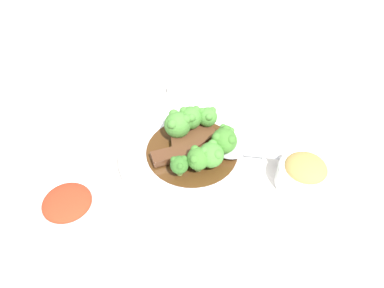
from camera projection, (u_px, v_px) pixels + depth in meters
name	position (u px, v px, depth m)	size (l,w,h in m)	color
ground_plane	(192.00, 156.00, 0.73)	(4.00, 4.00, 0.00)	silver
main_plate	(192.00, 152.00, 0.72)	(0.28, 0.28, 0.02)	white
beef_strip_0	(182.00, 151.00, 0.70)	(0.07, 0.06, 0.02)	#56331E
beef_strip_1	(202.00, 153.00, 0.70)	(0.06, 0.06, 0.01)	#56331E
beef_strip_2	(198.00, 138.00, 0.72)	(0.06, 0.08, 0.01)	#56331E
beef_strip_3	(165.00, 158.00, 0.69)	(0.03, 0.05, 0.02)	#56331E
broccoli_floret_0	(198.00, 158.00, 0.66)	(0.04, 0.04, 0.05)	#7FA84C
broccoli_floret_1	(190.00, 117.00, 0.72)	(0.04, 0.04, 0.06)	#8EB756
broccoli_floret_2	(224.00, 140.00, 0.68)	(0.05, 0.05, 0.06)	#7FA84C
broccoli_floret_3	(226.00, 134.00, 0.70)	(0.03, 0.03, 0.04)	#8EB756
broccoli_floret_4	(179.00, 165.00, 0.65)	(0.03, 0.03, 0.04)	#7FA84C
broccoli_floret_5	(211.00, 154.00, 0.66)	(0.05, 0.05, 0.05)	#7FA84C
broccoli_floret_6	(178.00, 124.00, 0.71)	(0.05, 0.05, 0.06)	#8EB756
broccoli_floret_7	(208.00, 117.00, 0.73)	(0.04, 0.04, 0.05)	#7FA84C
serving_spoon	(240.00, 152.00, 0.70)	(0.14, 0.18, 0.01)	#B7B7BC
side_bowl_kimchi	(69.00, 206.00, 0.62)	(0.10, 0.10, 0.04)	white
side_bowl_appetizer	(304.00, 173.00, 0.66)	(0.09, 0.09, 0.06)	white
sauce_dish	(184.00, 88.00, 0.86)	(0.08, 0.08, 0.01)	white
paper_napkin	(192.00, 86.00, 0.87)	(0.13, 0.12, 0.01)	silver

